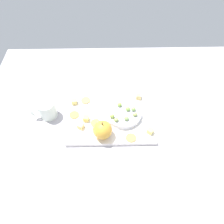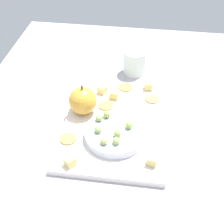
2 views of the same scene
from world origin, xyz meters
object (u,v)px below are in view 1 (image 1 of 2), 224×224
object	(u,v)px
serving_dish	(124,114)
grape_6	(133,109)
platter	(111,117)
grape_5	(116,120)
cracker_1	(131,138)
cheese_cube_2	(86,119)
grape_3	(127,119)
cheese_cube_4	(81,126)
cheese_cube_0	(74,102)
grape_1	(120,105)
grape_2	(112,116)
cracker_0	(74,115)
cracker_2	(96,123)
grape_0	(128,109)
cheese_cube_1	(139,97)
cheese_cube_3	(150,131)
grape_4	(135,114)
apple_whole	(103,130)
cup	(47,110)
cracker_3	(86,100)

from	to	relation	value
serving_dish	grape_6	bearing A→B (deg)	-168.01
platter	grape_5	distance (cm)	5.93
grape_5	cracker_1	bearing A→B (deg)	129.47
cheese_cube_2	grape_6	distance (cm)	20.10
serving_dish	grape_3	bearing A→B (deg)	102.88
serving_dish	cheese_cube_4	xyz separation A→B (cm)	(17.61, 6.03, -0.01)
cheese_cube_2	cracker_1	world-z (taller)	cheese_cube_2
cheese_cube_0	grape_1	size ratio (longest dim) A/B	1.14
grape_2	cracker_1	bearing A→B (deg)	130.01
cheese_cube_2	cracker_0	xyz separation A→B (cm)	(5.28, -2.68, -0.90)
platter	cracker_2	distance (cm)	7.26
grape_0	cheese_cube_1	bearing A→B (deg)	-122.74
cheese_cube_2	grape_3	xyz separation A→B (cm)	(-16.56, 1.74, 1.91)
cheese_cube_1	cheese_cube_3	size ratio (longest dim) A/B	1.00
serving_dish	grape_6	world-z (taller)	grape_6
platter	grape_4	distance (cm)	10.76
grape_1	cracker_1	bearing A→B (deg)	105.59
cheese_cube_0	apple_whole	bearing A→B (deg)	127.02
cracker_2	cup	bearing A→B (deg)	-16.17
cheese_cube_3	cracker_0	bearing A→B (deg)	-16.78
cracker_3	cracker_0	bearing A→B (deg)	60.99
cracker_3	grape_6	size ratio (longest dim) A/B	2.11
cracker_1	grape_4	distance (cm)	10.02
grape_2	cheese_cube_0	bearing A→B (deg)	-30.67
cheese_cube_2	cheese_cube_1	bearing A→B (deg)	-152.81
grape_3	grape_4	bearing A→B (deg)	-150.82
cheese_cube_2	cracker_3	world-z (taller)	cheese_cube_2
serving_dish	grape_1	bearing A→B (deg)	-61.27
platter	cheese_cube_4	bearing A→B (deg)	24.46
cup	grape_0	bearing A→B (deg)	178.19
cheese_cube_3	cheese_cube_2	bearing A→B (deg)	-14.54
cracker_0	grape_5	size ratio (longest dim) A/B	2.11
cheese_cube_3	grape_3	world-z (taller)	grape_3
apple_whole	cheese_cube_4	size ratio (longest dim) A/B	3.38
cracker_1	grape_5	world-z (taller)	grape_5
cheese_cube_3	grape_3	bearing A→B (deg)	-28.19
cheese_cube_4	cracker_0	distance (cm)	7.30
grape_5	apple_whole	bearing A→B (deg)	44.07
grape_3	cup	bearing A→B (deg)	-10.15
grape_1	grape_2	distance (cm)	6.52
cheese_cube_3	cracker_0	world-z (taller)	cheese_cube_3
cracker_2	grape_4	distance (cm)	16.58
cheese_cube_3	grape_4	world-z (taller)	grape_4
cracker_0	grape_2	size ratio (longest dim) A/B	2.11
grape_0	cheese_cube_2	bearing A→B (deg)	10.19
apple_whole	cracker_0	size ratio (longest dim) A/B	1.83
cheese_cube_4	cracker_0	size ratio (longest dim) A/B	0.54
cheese_cube_3	cracker_2	bearing A→B (deg)	-12.75
cracker_1	cheese_cube_1	bearing A→B (deg)	-103.24
serving_dish	cracker_3	world-z (taller)	serving_dish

